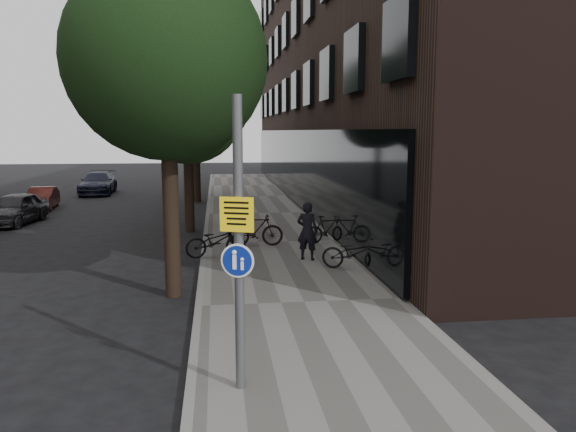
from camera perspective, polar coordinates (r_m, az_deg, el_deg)
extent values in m
plane|color=black|center=(9.14, 3.40, -15.64)|extent=(120.00, 120.00, 0.00)
cube|color=slate|center=(18.64, -1.53, -2.81)|extent=(4.50, 60.00, 0.12)
cube|color=slate|center=(18.56, -8.47, -2.94)|extent=(0.15, 60.00, 0.13)
cube|color=black|center=(32.25, 11.59, 17.81)|extent=(12.00, 40.00, 18.00)
cylinder|color=black|center=(12.91, -11.75, -1.17)|extent=(0.36, 0.36, 3.20)
sphere|color=black|center=(12.82, -12.27, 15.36)|extent=(4.40, 4.40, 4.40)
sphere|color=black|center=(13.51, -10.12, 10.81)|extent=(2.64, 2.64, 2.64)
cylinder|color=black|center=(21.32, -10.02, 2.69)|extent=(0.36, 0.36, 3.20)
sphere|color=black|center=(21.26, -10.28, 12.66)|extent=(5.00, 5.00, 5.00)
sphere|color=black|center=(22.00, -9.05, 9.94)|extent=(3.00, 3.00, 3.00)
cylinder|color=black|center=(30.28, -9.23, 4.43)|extent=(0.36, 0.36, 3.20)
sphere|color=black|center=(30.24, -9.40, 11.44)|extent=(5.00, 5.00, 5.00)
sphere|color=black|center=(30.99, -8.56, 9.54)|extent=(3.00, 3.00, 3.00)
cylinder|color=#595B5E|center=(7.77, -5.00, -3.10)|extent=(0.14, 0.14, 4.12)
cube|color=yellow|center=(7.69, -5.05, 0.24)|extent=(0.46, 0.19, 0.48)
cylinder|color=navy|center=(7.81, -4.99, -4.42)|extent=(0.40, 0.16, 0.42)
cylinder|color=white|center=(7.81, -4.99, -4.42)|extent=(0.45, 0.17, 0.48)
imported|color=black|center=(15.91, 1.97, -1.52)|extent=(0.72, 0.61, 1.67)
imported|color=black|center=(14.96, 6.72, -3.73)|extent=(1.81, 1.19, 0.90)
imported|color=black|center=(18.41, 4.02, -1.34)|extent=(1.58, 0.80, 0.91)
imported|color=black|center=(16.45, -7.32, -2.52)|extent=(1.91, 1.08, 0.95)
imported|color=black|center=(17.86, -3.31, -1.41)|extent=(1.76, 0.55, 1.05)
imported|color=black|center=(25.31, -26.01, 0.68)|extent=(1.99, 3.93, 1.28)
imported|color=#501B17|center=(29.68, -23.70, 1.66)|extent=(1.45, 3.34, 1.07)
imported|color=black|center=(35.75, -18.74, 3.20)|extent=(2.04, 4.62, 1.32)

